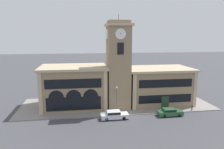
% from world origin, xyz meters
% --- Properties ---
extents(ground_plane, '(300.00, 300.00, 0.00)m').
position_xyz_m(ground_plane, '(0.00, 0.00, 0.00)').
color(ground_plane, '#424247').
extents(sidewalk_kerb, '(39.54, 13.42, 0.15)m').
position_xyz_m(sidewalk_kerb, '(0.00, 6.71, 0.07)').
color(sidewalk_kerb, gray).
rests_on(sidewalk_kerb, ground_plane).
extents(clock_tower, '(5.06, 5.06, 18.54)m').
position_xyz_m(clock_tower, '(-0.00, 4.74, 8.71)').
color(clock_tower, '#937A5B').
rests_on(clock_tower, ground_plane).
extents(town_hall_left_wing, '(13.38, 9.55, 8.42)m').
position_xyz_m(town_hall_left_wing, '(-8.82, 6.96, 4.24)').
color(town_hall_left_wing, '#937A5B').
rests_on(town_hall_left_wing, ground_plane).
extents(town_hall_right_wing, '(13.99, 9.55, 7.71)m').
position_xyz_m(town_hall_right_wing, '(9.12, 6.96, 3.88)').
color(town_hall_right_wing, '#937A5B').
rests_on(town_hall_right_wing, ground_plane).
extents(parked_car_near, '(4.86, 1.89, 1.45)m').
position_xyz_m(parked_car_near, '(-1.78, -1.24, 0.75)').
color(parked_car_near, silver).
rests_on(parked_car_near, ground_plane).
extents(parked_car_mid, '(4.55, 1.83, 1.37)m').
position_xyz_m(parked_car_mid, '(8.54, -1.24, 0.71)').
color(parked_car_mid, '#285633').
rests_on(parked_car_mid, ground_plane).
extents(street_lamp, '(0.36, 0.36, 5.31)m').
position_xyz_m(street_lamp, '(-1.09, 0.31, 3.68)').
color(street_lamp, '#4C4C51').
rests_on(street_lamp, sidewalk_kerb).
extents(bollard, '(0.18, 0.18, 1.06)m').
position_xyz_m(bollard, '(13.81, 0.46, 0.67)').
color(bollard, black).
rests_on(bollard, sidewalk_kerb).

